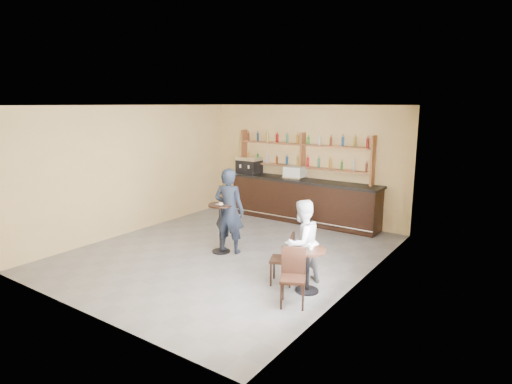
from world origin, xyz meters
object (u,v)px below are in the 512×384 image
Objects in this scene: bar_counter at (303,201)px; pedestal_table at (221,228)px; espresso_machine at (249,165)px; pastry_case at (295,173)px; man_main at (229,211)px; cafe_table at (307,270)px; chair_south at (293,278)px; patron_second at (302,243)px; chair_west at (282,259)px.

bar_counter reaches higher than pedestal_table.
espresso_machine reaches higher than pastry_case.
pedestal_table is 0.58× the size of man_main.
cafe_table is (2.51, -3.96, -0.97)m from pastry_case.
pastry_case is at bearing -100.66° from man_main.
pedestal_table is 1.17× the size of chair_south.
patron_second is at bearing 82.63° from chair_south.
pastry_case is 4.79m from cafe_table.
patron_second is at bearing 98.51° from chair_west.
chair_south is at bearing -85.24° from cafe_table.
man_main reaches higher than pastry_case.
man_main reaches higher than chair_south.
pedestal_table reaches higher than chair_south.
pastry_case is 5.31m from chair_south.
chair_west is 0.60× the size of patron_second.
chair_west is 1.00× the size of chair_south.
chair_south is at bearing -46.67° from espresso_machine.
pedestal_table is (-0.29, -3.23, -0.05)m from bar_counter.
chair_west is (1.98, -0.68, -0.08)m from pedestal_table.
bar_counter reaches higher than chair_south.
chair_west is at bearing -66.58° from bar_counter.
bar_counter is 0.81m from pastry_case.
pedestal_table is at bearing 125.87° from chair_south.
espresso_machine is 3.69m from pedestal_table.
chair_south is (0.60, -0.65, -0.00)m from chair_west.
pastry_case is 3.34m from pedestal_table.
pastry_case is at bearing 92.37° from chair_south.
pastry_case reaches higher than chair_west.
bar_counter reaches higher than cafe_table.
man_main is 2.05m from chair_west.
man_main is 2.01× the size of chair_west.
man_main is 1.20× the size of patron_second.
chair_west is (1.69, -3.91, -0.13)m from bar_counter.
man_main is at bearing 36.91° from pedestal_table.
pedestal_table reaches higher than cafe_table.
espresso_machine is 0.74× the size of chair_west.
pedestal_table is 1.16× the size of chair_west.
patron_second is at bearing -12.22° from pedestal_table.
chair_west is at bearing 143.58° from man_main.
bar_counter is 4.70× the size of chair_south.
pedestal_table reaches higher than chair_west.
bar_counter is 4.26m from chair_west.
pedestal_table is 0.44m from man_main.
espresso_machine is 6.22m from chair_south.
man_main is at bearing -88.95° from patron_second.
chair_west is (1.83, -0.79, -0.47)m from man_main.
cafe_table is 0.83× the size of chair_west.
cafe_table is (4.07, -3.96, -1.05)m from espresso_machine.
espresso_machine is at bearing -74.64° from man_main.
cafe_table is 0.52m from patron_second.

